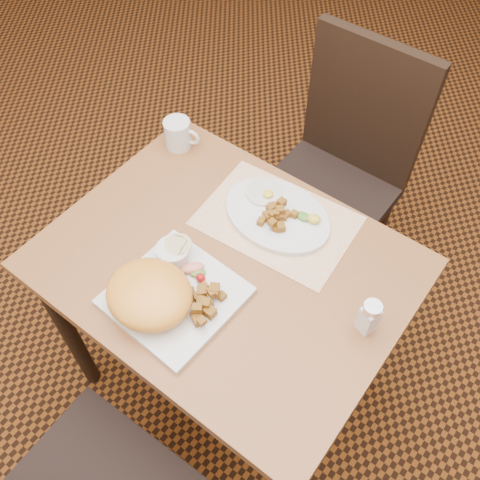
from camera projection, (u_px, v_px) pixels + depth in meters
name	position (u px, v px, depth m)	size (l,w,h in m)	color
ground	(230.00, 377.00, 1.96)	(8.00, 8.00, 0.00)	black
table	(226.00, 284.00, 1.44)	(0.90, 0.70, 0.75)	#9D5D30
chair_far	(340.00, 166.00, 1.85)	(0.42, 0.43, 0.97)	black
placemat	(277.00, 221.00, 1.43)	(0.40, 0.28, 0.00)	white
plate_square	(175.00, 296.00, 1.28)	(0.28, 0.28, 0.02)	silver
plate_oval	(277.00, 215.00, 1.43)	(0.30, 0.23, 0.02)	silver
hollandaise_mound	(149.00, 294.00, 1.24)	(0.21, 0.19, 0.08)	#FEA531
ramekin	(174.00, 252.00, 1.32)	(0.08, 0.09, 0.05)	silver
garnish_sq	(195.00, 271.00, 1.31)	(0.08, 0.07, 0.03)	#387223
fried_egg	(264.00, 192.00, 1.46)	(0.10, 0.10, 0.02)	white
garnish_ov	(310.00, 218.00, 1.40)	(0.07, 0.04, 0.02)	#387223
salt_shaker	(369.00, 317.00, 1.20)	(0.05, 0.05, 0.10)	white
coffee_mug	(179.00, 134.00, 1.57)	(0.11, 0.08, 0.09)	silver
home_fries_sq	(203.00, 303.00, 1.25)	(0.10, 0.11, 0.04)	#975E18
home_fries_ov	(276.00, 215.00, 1.41)	(0.09, 0.10, 0.04)	#975E18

